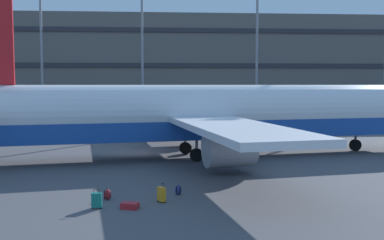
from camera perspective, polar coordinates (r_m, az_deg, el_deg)
ground_plane at (r=33.35m, az=-6.82°, el=-4.45°), size 600.00×600.00×0.00m
terminal_structure at (r=80.22m, az=-5.16°, el=6.74°), size 122.14×19.26×16.56m
airliner at (r=31.68m, az=1.36°, el=0.60°), size 38.32×31.02×11.15m
light_mast_left at (r=67.96m, az=-18.90°, el=12.62°), size 1.80×0.50×26.53m
light_mast_center_left at (r=65.46m, az=-6.43°, el=10.62°), size 1.80×0.50×20.93m
light_mast_center_right at (r=66.91m, az=8.37°, el=10.59°), size 1.80×0.50×21.21m
suitcase_purple at (r=19.14m, az=-8.00°, el=-10.86°), size 0.81×0.63×0.26m
suitcase_upright at (r=19.36m, az=-12.16°, el=-10.05°), size 0.43×0.24×0.85m
suitcase_large at (r=19.97m, az=-3.96°, el=-9.48°), size 0.40×0.48×0.84m
backpack_black at (r=21.22m, az=-1.78°, el=-9.02°), size 0.31×0.28×0.51m
backpack_red at (r=20.68m, az=-10.79°, el=-9.43°), size 0.39×0.44×0.53m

